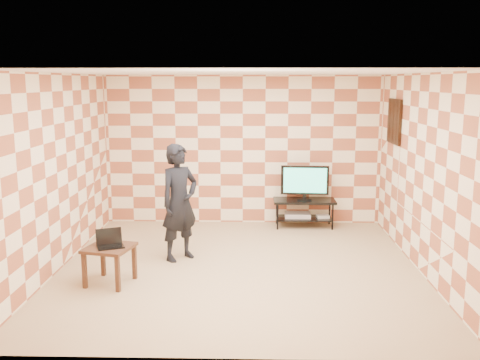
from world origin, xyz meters
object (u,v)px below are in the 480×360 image
Objects in this scene: tv_stand at (304,207)px; tv at (305,181)px; person at (179,202)px; side_table at (109,253)px.

tv_stand is 0.47m from tv.
side_table is at bearing -172.40° from person.
tv_stand is 1.30× the size of tv.
side_table is (-2.76, -2.82, 0.04)m from tv_stand.
tv_stand is at bearing 93.62° from tv.
person reaches higher than tv.
person is at bearing -137.66° from tv.
side_table is at bearing -134.45° from tv_stand.
tv_stand is 0.64× the size of person.
side_table is (-2.76, -2.81, -0.43)m from tv.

